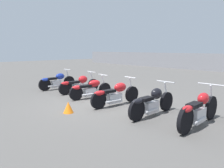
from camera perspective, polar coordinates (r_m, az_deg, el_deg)
name	(u,v)px	position (r m, az deg, el deg)	size (l,w,h in m)	color
ground_plane	(100,103)	(8.27, -3.04, -4.89)	(60.00, 60.00, 0.00)	#514F4C
motorcycle_slot_0	(57,81)	(11.24, -14.26, 0.72)	(0.61, 1.96, 0.97)	black
motorcycle_slot_1	(79,84)	(10.11, -8.65, -0.06)	(0.66, 2.11, 0.94)	black
motorcycle_slot_2	(90,89)	(8.96, -5.75, -1.25)	(0.65, 1.97, 0.94)	black
motorcycle_slot_3	(116,94)	(7.77, 0.93, -2.63)	(0.57, 2.17, 0.97)	black
motorcycle_slot_4	(152,102)	(6.69, 10.41, -4.72)	(0.64, 2.14, 0.99)	black
motorcycle_slot_5	(199,110)	(6.12, 21.77, -6.35)	(0.74, 2.26, 1.04)	black
traffic_cone_near	(68,107)	(7.07, -11.34, -6.00)	(0.33, 0.33, 0.36)	orange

